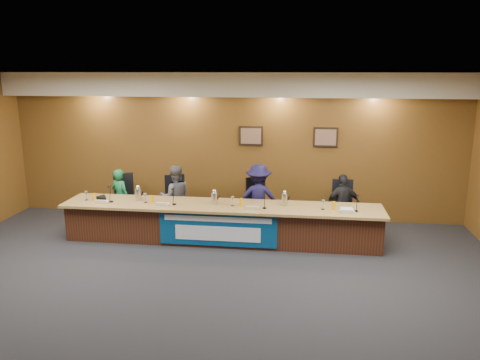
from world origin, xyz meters
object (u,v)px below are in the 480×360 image
(panelist_d, at_px, (343,205))
(office_chair_a, at_px, (123,202))
(panelist_b, at_px, (175,197))
(office_chair_c, at_px, (259,207))
(speakerphone, at_px, (101,197))
(banner, at_px, (218,229))
(carafe_mid, at_px, (214,199))
(carafe_left, at_px, (138,195))
(office_chair_b, at_px, (177,204))
(carafe_right, at_px, (285,200))
(panelist_c, at_px, (258,198))
(panelist_a, at_px, (120,197))
(office_chair_d, at_px, (342,210))
(dais_body, at_px, (221,224))

(panelist_d, distance_m, office_chair_a, 4.64)
(panelist_b, bearing_deg, office_chair_c, 163.47)
(panelist_b, distance_m, speakerphone, 1.48)
(banner, xyz_separation_m, panelist_b, (-1.09, 1.08, 0.29))
(panelist_b, xyz_separation_m, carafe_mid, (0.97, -0.72, 0.20))
(banner, bearing_deg, carafe_left, 165.34)
(office_chair_a, distance_m, office_chair_b, 1.20)
(carafe_right, bearing_deg, panelist_c, 131.19)
(office_chair_a, relative_size, office_chair_b, 1.00)
(office_chair_c, bearing_deg, office_chair_a, 156.26)
(panelist_a, distance_m, speakerphone, 0.65)
(office_chair_a, xyz_separation_m, speakerphone, (-0.15, -0.71, 0.30))
(office_chair_b, height_order, speakerphone, speakerphone)
(panelist_b, height_order, speakerphone, panelist_b)
(office_chair_a, distance_m, carafe_left, 1.06)
(panelist_c, relative_size, office_chair_d, 2.93)
(panelist_c, relative_size, office_chair_b, 2.93)
(speakerphone, bearing_deg, carafe_mid, -2.64)
(panelist_b, relative_size, office_chair_b, 2.78)
(banner, height_order, panelist_d, panelist_d)
(office_chair_a, bearing_deg, panelist_b, -15.63)
(banner, bearing_deg, carafe_right, 20.48)
(carafe_left, height_order, carafe_right, carafe_left)
(panelist_d, xyz_separation_m, office_chair_b, (-3.43, 0.10, -0.14))
(office_chair_d, bearing_deg, banner, -150.93)
(office_chair_b, xyz_separation_m, speakerphone, (-1.35, -0.71, 0.30))
(dais_body, height_order, office_chair_d, dais_body)
(panelist_b, height_order, office_chair_c, panelist_b)
(banner, relative_size, speakerphone, 6.88)
(speakerphone, bearing_deg, office_chair_c, 13.00)
(office_chair_a, distance_m, office_chair_c, 2.94)
(office_chair_c, bearing_deg, panelist_d, -27.12)
(banner, height_order, office_chair_a, banner)
(carafe_left, bearing_deg, panelist_a, 134.30)
(banner, distance_m, office_chair_c, 1.35)
(office_chair_c, relative_size, carafe_mid, 2.06)
(dais_body, distance_m, panelist_b, 1.31)
(office_chair_a, relative_size, carafe_left, 1.97)
(panelist_c, bearing_deg, office_chair_a, -6.56)
(office_chair_a, xyz_separation_m, carafe_mid, (2.17, -0.82, 0.39))
(panelist_d, distance_m, office_chair_c, 1.70)
(panelist_c, distance_m, office_chair_b, 1.76)
(office_chair_d, bearing_deg, carafe_left, -167.04)
(panelist_c, xyz_separation_m, carafe_left, (-2.30, -0.65, 0.17))
(panelist_a, xyz_separation_m, office_chair_a, (0.00, 0.10, -0.13))
(office_chair_c, distance_m, office_chair_d, 1.69)
(carafe_right, bearing_deg, panelist_b, 164.60)
(panelist_d, bearing_deg, office_chair_a, -18.97)
(dais_body, relative_size, office_chair_d, 12.50)
(panelist_d, bearing_deg, banner, 7.03)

